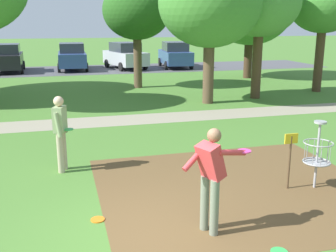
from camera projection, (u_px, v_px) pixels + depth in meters
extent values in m
plane|color=#47752D|center=(151.00, 239.00, 6.27)|extent=(160.00, 160.00, 0.00)
cube|color=brown|center=(238.00, 188.00, 8.17)|extent=(5.54, 4.91, 0.01)
cylinder|color=#9E9EA3|center=(317.00, 156.00, 8.05)|extent=(0.05, 0.05, 1.35)
cylinder|color=#9E9EA3|center=(320.00, 122.00, 7.88)|extent=(0.24, 0.24, 0.04)
torus|color=#9E9EA3|center=(318.00, 143.00, 7.98)|extent=(0.58, 0.58, 0.02)
torus|color=#9E9EA3|center=(317.00, 162.00, 8.08)|extent=(0.55, 0.55, 0.03)
cylinder|color=#9E9EA3|center=(316.00, 163.00, 8.09)|extent=(0.48, 0.48, 0.02)
cylinder|color=gray|center=(328.00, 151.00, 8.09)|extent=(0.01, 0.01, 0.40)
cylinder|color=gray|center=(322.00, 150.00, 8.21)|extent=(0.01, 0.01, 0.40)
cylinder|color=gray|center=(314.00, 149.00, 8.26)|extent=(0.01, 0.01, 0.40)
cylinder|color=gray|center=(308.00, 149.00, 8.22)|extent=(0.01, 0.01, 0.40)
cylinder|color=gray|center=(305.00, 151.00, 8.11)|extent=(0.01, 0.01, 0.40)
cylinder|color=gray|center=(307.00, 153.00, 7.97)|extent=(0.01, 0.01, 0.40)
cylinder|color=gray|center=(313.00, 155.00, 7.85)|extent=(0.01, 0.01, 0.40)
cylinder|color=gray|center=(321.00, 156.00, 7.80)|extent=(0.01, 0.01, 0.40)
cylinder|color=gray|center=(328.00, 156.00, 7.84)|extent=(0.01, 0.01, 0.40)
cylinder|color=gray|center=(330.00, 154.00, 7.95)|extent=(0.01, 0.01, 0.40)
cylinder|color=#4C3823|center=(289.00, 163.00, 8.04)|extent=(0.04, 0.04, 1.10)
cube|color=gold|center=(291.00, 139.00, 7.91)|extent=(0.28, 0.03, 0.20)
cylinder|color=slate|center=(205.00, 203.00, 6.46)|extent=(0.14, 0.14, 0.92)
cylinder|color=slate|center=(214.00, 208.00, 6.29)|extent=(0.14, 0.14, 0.92)
cube|color=#D1383D|center=(211.00, 161.00, 6.19)|extent=(0.49, 0.48, 0.60)
sphere|color=brown|center=(214.00, 135.00, 6.12)|extent=(0.22, 0.22, 0.22)
cylinder|color=#D1383D|center=(232.00, 153.00, 6.22)|extent=(0.57, 0.32, 0.21)
cylinder|color=#E53D99|center=(244.00, 151.00, 6.39)|extent=(0.22, 0.22, 0.02)
cylinder|color=#D1383D|center=(195.00, 158.00, 6.19)|extent=(0.47, 0.27, 0.37)
cylinder|color=tan|center=(63.00, 150.00, 9.14)|extent=(0.14, 0.14, 0.92)
cylinder|color=tan|center=(60.00, 153.00, 8.93)|extent=(0.14, 0.14, 0.92)
cube|color=#93A875|center=(60.00, 119.00, 8.85)|extent=(0.32, 0.41, 0.56)
sphere|color=beige|center=(58.00, 101.00, 8.75)|extent=(0.22, 0.22, 0.22)
cylinder|color=#93A875|center=(64.00, 121.00, 9.05)|extent=(0.18, 0.14, 0.55)
cylinder|color=#93A875|center=(58.00, 125.00, 8.68)|extent=(0.18, 0.14, 0.55)
cylinder|color=green|center=(68.00, 129.00, 8.89)|extent=(0.22, 0.22, 0.02)
cylinder|color=green|center=(279.00, 252.00, 5.90)|extent=(0.25, 0.25, 0.02)
cylinder|color=orange|center=(98.00, 220.00, 6.87)|extent=(0.24, 0.24, 0.02)
cylinder|color=brown|center=(138.00, 62.00, 20.34)|extent=(0.41, 0.41, 2.55)
ellipsoid|color=#285B1E|center=(137.00, 10.00, 19.70)|extent=(3.35, 3.35, 2.85)
cylinder|color=brown|center=(208.00, 73.00, 16.42)|extent=(0.44, 0.44, 2.45)
ellipsoid|color=#428433|center=(210.00, 3.00, 15.73)|extent=(4.07, 4.07, 3.46)
cylinder|color=#4C3823|center=(319.00, 61.00, 19.15)|extent=(0.41, 0.41, 2.90)
ellipsoid|color=#428433|center=(324.00, 3.00, 18.48)|extent=(3.22, 3.22, 2.73)
cylinder|color=#422D1E|center=(248.00, 60.00, 23.92)|extent=(0.48, 0.48, 2.17)
ellipsoid|color=#4C8E3D|center=(250.00, 8.00, 23.18)|extent=(4.91, 4.91, 4.18)
cylinder|color=#4C3823|center=(257.00, 66.00, 17.47)|extent=(0.42, 0.42, 2.80)
ellipsoid|color=#4C8E3D|center=(260.00, 2.00, 16.80)|extent=(3.38, 3.38, 2.87)
cube|color=#4C4C51|center=(78.00, 70.00, 28.08)|extent=(36.00, 6.00, 0.01)
cube|color=black|center=(8.00, 61.00, 26.83)|extent=(1.93, 4.25, 0.90)
cube|color=#2D333D|center=(7.00, 49.00, 26.64)|extent=(1.65, 2.23, 0.64)
cylinder|color=black|center=(24.00, 65.00, 28.40)|extent=(0.20, 0.61, 0.60)
cylinder|color=black|center=(22.00, 69.00, 25.99)|extent=(0.20, 0.61, 0.60)
cube|color=#2D4784|center=(72.00, 59.00, 27.95)|extent=(1.87, 4.23, 0.90)
cube|color=#2D333D|center=(72.00, 48.00, 27.76)|extent=(1.62, 2.21, 0.64)
cylinder|color=black|center=(59.00, 64.00, 29.08)|extent=(0.19, 0.60, 0.60)
cylinder|color=black|center=(85.00, 63.00, 29.50)|extent=(0.19, 0.60, 0.60)
cylinder|color=black|center=(59.00, 68.00, 26.63)|extent=(0.19, 0.60, 0.60)
cylinder|color=black|center=(87.00, 67.00, 27.05)|extent=(0.19, 0.60, 0.60)
cube|color=#B2B7BC|center=(125.00, 58.00, 28.71)|extent=(2.81, 4.52, 0.90)
cube|color=#2D333D|center=(125.00, 47.00, 28.52)|extent=(2.09, 2.51, 0.64)
cylinder|color=black|center=(107.00, 63.00, 29.49)|extent=(0.33, 0.63, 0.60)
cylinder|color=black|center=(130.00, 62.00, 30.35)|extent=(0.33, 0.63, 0.60)
cylinder|color=black|center=(121.00, 67.00, 27.30)|extent=(0.33, 0.63, 0.60)
cylinder|color=black|center=(145.00, 65.00, 28.16)|extent=(0.33, 0.63, 0.60)
cube|color=#2D4784|center=(175.00, 57.00, 29.43)|extent=(2.10, 4.32, 0.90)
cube|color=#2D333D|center=(175.00, 46.00, 29.24)|extent=(1.74, 2.29, 0.64)
cylinder|color=black|center=(160.00, 62.00, 30.62)|extent=(0.22, 0.61, 0.60)
cylinder|color=black|center=(183.00, 61.00, 30.94)|extent=(0.22, 0.61, 0.60)
cylinder|color=black|center=(166.00, 65.00, 28.14)|extent=(0.22, 0.61, 0.60)
cylinder|color=black|center=(191.00, 65.00, 28.47)|extent=(0.22, 0.61, 0.60)
cube|color=gray|center=(100.00, 122.00, 13.62)|extent=(40.00, 1.50, 0.00)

